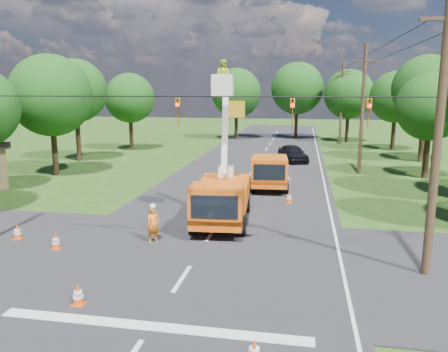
% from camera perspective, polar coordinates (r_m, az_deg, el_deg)
% --- Properties ---
extents(ground, '(140.00, 140.00, 0.00)m').
position_cam_1_polar(ground, '(34.65, 3.48, 0.25)').
color(ground, '#234414').
rests_on(ground, ground).
extents(road_main, '(12.00, 100.00, 0.06)m').
position_cam_1_polar(road_main, '(34.65, 3.48, 0.25)').
color(road_main, black).
rests_on(road_main, ground).
extents(road_cross, '(56.00, 10.00, 0.07)m').
position_cam_1_polar(road_cross, '(17.55, -3.71, -10.71)').
color(road_cross, black).
rests_on(road_cross, ground).
extents(stop_bar, '(9.00, 0.45, 0.02)m').
position_cam_1_polar(stop_bar, '(13.06, -9.53, -18.97)').
color(stop_bar, silver).
rests_on(stop_bar, ground).
extents(edge_line, '(0.12, 90.00, 0.02)m').
position_cam_1_polar(edge_line, '(34.45, 12.77, -0.07)').
color(edge_line, silver).
rests_on(edge_line, ground).
extents(bucket_truck, '(2.96, 6.56, 7.97)m').
position_cam_1_polar(bucket_truck, '(21.47, -0.29, -1.96)').
color(bucket_truck, orange).
rests_on(bucket_truck, ground).
extents(second_truck, '(2.82, 6.32, 2.31)m').
position_cam_1_polar(second_truck, '(29.76, 5.96, 0.76)').
color(second_truck, orange).
rests_on(second_truck, ground).
extents(ground_worker, '(0.69, 0.68, 1.60)m').
position_cam_1_polar(ground_worker, '(19.25, -9.21, -6.32)').
color(ground_worker, '#FF5415').
rests_on(ground_worker, ground).
extents(distant_car, '(3.36, 4.97, 1.57)m').
position_cam_1_polar(distant_car, '(41.09, 8.99, 2.95)').
color(distant_car, black).
rests_on(distant_car, ground).
extents(traffic_cone_0, '(0.38, 0.38, 0.71)m').
position_cam_1_polar(traffic_cone_0, '(14.57, -18.52, -14.49)').
color(traffic_cone_0, '#E1490B').
rests_on(traffic_cone_0, ground).
extents(traffic_cone_2, '(0.38, 0.38, 0.71)m').
position_cam_1_polar(traffic_cone_2, '(22.09, 2.34, -5.09)').
color(traffic_cone_2, '#E1490B').
rests_on(traffic_cone_2, ground).
extents(traffic_cone_3, '(0.38, 0.38, 0.71)m').
position_cam_1_polar(traffic_cone_3, '(25.86, 8.48, -2.79)').
color(traffic_cone_3, '#E1490B').
rests_on(traffic_cone_3, ground).
extents(traffic_cone_4, '(0.38, 0.38, 0.71)m').
position_cam_1_polar(traffic_cone_4, '(19.62, -21.12, -7.95)').
color(traffic_cone_4, '#E1490B').
rests_on(traffic_cone_4, ground).
extents(traffic_cone_5, '(0.38, 0.38, 0.71)m').
position_cam_1_polar(traffic_cone_5, '(21.55, -25.37, -6.60)').
color(traffic_cone_5, '#E1490B').
rests_on(traffic_cone_5, ground).
extents(traffic_cone_7, '(0.38, 0.38, 0.71)m').
position_cam_1_polar(traffic_cone_7, '(31.20, 8.32, -0.39)').
color(traffic_cone_7, '#E1490B').
rests_on(traffic_cone_7, ground).
extents(pole_right_near, '(1.80, 0.30, 10.00)m').
position_cam_1_polar(pole_right_near, '(16.48, 26.20, 5.07)').
color(pole_right_near, '#4C3823').
rests_on(pole_right_near, ground).
extents(pole_right_mid, '(1.80, 0.30, 10.00)m').
position_cam_1_polar(pole_right_mid, '(36.10, 17.64, 8.36)').
color(pole_right_mid, '#4C3823').
rests_on(pole_right_mid, ground).
extents(pole_right_far, '(1.80, 0.30, 10.00)m').
position_cam_1_polar(pole_right_far, '(55.99, 15.11, 9.29)').
color(pole_right_far, '#4C3823').
rests_on(pole_right_far, ground).
extents(signal_span, '(18.00, 0.29, 1.07)m').
position_cam_1_polar(signal_span, '(15.90, 3.91, 8.79)').
color(signal_span, black).
rests_on(signal_span, ground).
extents(tree_left_d, '(6.20, 6.20, 9.24)m').
position_cam_1_polar(tree_left_d, '(36.19, -21.71, 9.72)').
color(tree_left_d, '#382616').
rests_on(tree_left_d, ground).
extents(tree_left_e, '(5.80, 5.80, 9.41)m').
position_cam_1_polar(tree_left_e, '(43.14, -18.86, 10.49)').
color(tree_left_e, '#382616').
rests_on(tree_left_e, ground).
extents(tree_left_f, '(5.40, 5.40, 8.40)m').
position_cam_1_polar(tree_left_f, '(49.51, -12.21, 9.90)').
color(tree_left_f, '#382616').
rests_on(tree_left_f, ground).
extents(tree_right_c, '(5.00, 5.00, 7.83)m').
position_cam_1_polar(tree_right_c, '(36.01, 25.37, 8.14)').
color(tree_right_c, '#382616').
rests_on(tree_right_c, ground).
extents(tree_right_d, '(6.00, 6.00, 9.70)m').
position_cam_1_polar(tree_right_d, '(44.13, 24.89, 10.31)').
color(tree_right_d, '#382616').
rests_on(tree_right_d, ground).
extents(tree_right_e, '(5.60, 5.60, 8.63)m').
position_cam_1_polar(tree_right_e, '(51.73, 21.53, 9.57)').
color(tree_right_e, '#382616').
rests_on(tree_right_e, ground).
extents(tree_far_a, '(6.60, 6.60, 9.50)m').
position_cam_1_polar(tree_far_a, '(59.48, 1.62, 10.79)').
color(tree_far_a, '#382616').
rests_on(tree_far_a, ground).
extents(tree_far_b, '(7.00, 7.00, 10.32)m').
position_cam_1_polar(tree_far_b, '(60.80, 9.54, 11.23)').
color(tree_far_b, '#382616').
rests_on(tree_far_b, ground).
extents(tree_far_c, '(6.20, 6.20, 9.18)m').
position_cam_1_polar(tree_far_c, '(58.05, 16.00, 10.24)').
color(tree_far_c, '#382616').
rests_on(tree_far_c, ground).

